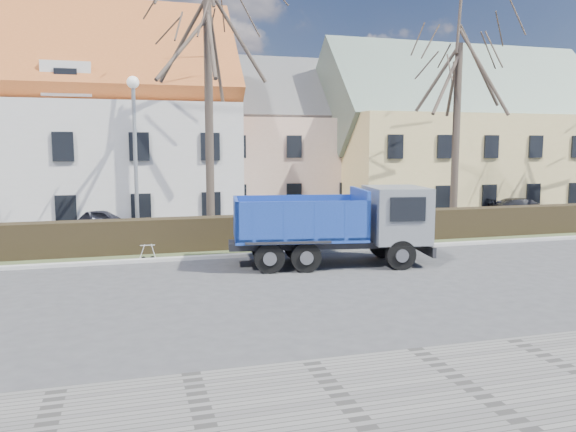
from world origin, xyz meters
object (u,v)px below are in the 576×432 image
object	(u,v)px
cart_frame	(142,252)
parked_car_b	(524,209)
dump_truck	(324,225)
streetlight	(136,164)
parked_car_a	(103,222)

from	to	relation	value
cart_frame	parked_car_b	world-z (taller)	parked_car_b
dump_truck	cart_frame	size ratio (longest dim) A/B	9.65
streetlight	parked_car_a	world-z (taller)	streetlight
dump_truck	parked_car_b	size ratio (longest dim) A/B	1.70
cart_frame	parked_car_a	xyz separation A→B (m)	(-1.56, 6.51, 0.33)
streetlight	parked_car_a	xyz separation A→B (m)	(-1.48, 4.30, -2.77)
streetlight	parked_car_b	world-z (taller)	streetlight
parked_car_a	parked_car_b	xyz separation A→B (m)	(22.83, -0.18, -0.06)
dump_truck	parked_car_a	distance (m)	11.76
streetlight	parked_car_b	bearing A→B (deg)	10.91
cart_frame	parked_car_a	size ratio (longest dim) A/B	0.19
streetlight	cart_frame	distance (m)	3.81
dump_truck	parked_car_b	world-z (taller)	dump_truck
dump_truck	cart_frame	world-z (taller)	dump_truck
dump_truck	streetlight	bearing A→B (deg)	152.40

